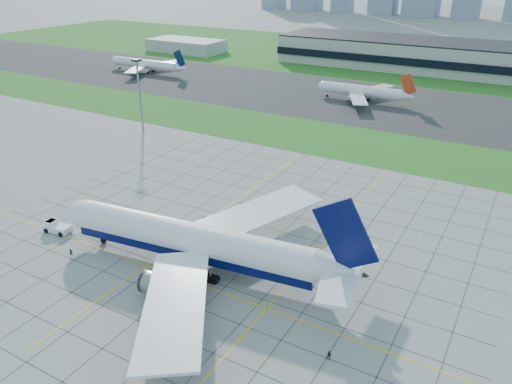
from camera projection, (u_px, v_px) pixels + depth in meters
ground at (192, 274)px, 98.68m from camera, size 1400.00×1400.00×0.00m
grass_median at (350, 143)px, 169.37m from camera, size 700.00×35.00×0.04m
asphalt_taxiway at (395, 105)px, 212.56m from camera, size 700.00×75.00×0.04m
grass_far at (446, 63)px, 298.97m from camera, size 700.00×145.00×0.04m
apron_markings at (224, 249)px, 107.20m from camera, size 120.00×130.00×0.03m
service_block at (186, 46)px, 334.09m from camera, size 50.00×25.00×8.00m
light_mast at (139, 86)px, 174.45m from camera, size 2.50×2.50×25.60m
airliner at (195, 242)px, 98.79m from camera, size 67.23×67.77×21.19m
pushback_tug at (56, 227)px, 113.66m from camera, size 9.41×3.87×2.59m
crew_near at (71, 252)px, 104.37m from camera, size 0.59×0.74×1.78m
crew_far at (329, 356)px, 77.32m from camera, size 0.88×0.74×1.65m
distant_jet_0 at (146, 64)px, 272.80m from camera, size 49.32×42.66×14.08m
distant_jet_1 at (363, 91)px, 217.11m from camera, size 41.09×42.66×14.08m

